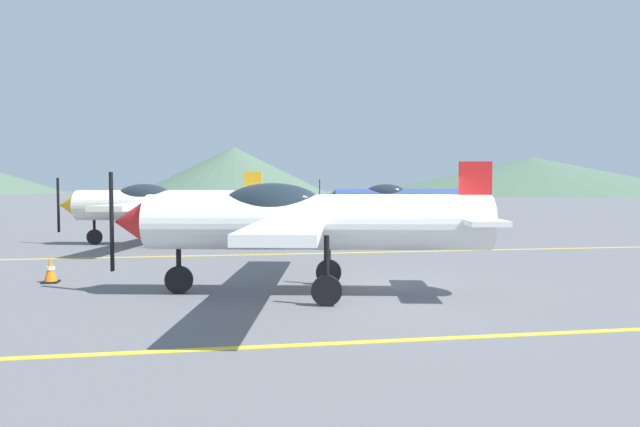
{
  "coord_description": "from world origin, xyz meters",
  "views": [
    {
      "loc": [
        -3.49,
        -11.72,
        2.3
      ],
      "look_at": [
        0.15,
        10.0,
        1.2
      ],
      "focal_mm": 32.19,
      "sensor_mm": 36.0,
      "label": 1
    }
  ],
  "objects_px": {
    "airplane_near": "(303,220)",
    "airplane_mid": "(161,204)",
    "car_sedan": "(267,208)",
    "airplane_far": "(398,199)",
    "traffic_cone_side": "(50,271)"
  },
  "relations": [
    {
      "from": "airplane_mid",
      "to": "car_sedan",
      "type": "xyz_separation_m",
      "value": [
        5.03,
        13.29,
        -0.72
      ]
    },
    {
      "from": "airplane_far",
      "to": "airplane_mid",
      "type": "bearing_deg",
      "value": -151.92
    },
    {
      "from": "airplane_near",
      "to": "car_sedan",
      "type": "xyz_separation_m",
      "value": [
        1.03,
        23.93,
        -0.72
      ]
    },
    {
      "from": "airplane_mid",
      "to": "airplane_far",
      "type": "relative_size",
      "value": 0.99
    },
    {
      "from": "airplane_near",
      "to": "traffic_cone_side",
      "type": "bearing_deg",
      "value": 157.01
    },
    {
      "from": "airplane_mid",
      "to": "car_sedan",
      "type": "relative_size",
      "value": 2.0
    },
    {
      "from": "airplane_far",
      "to": "car_sedan",
      "type": "distance_m",
      "value": 9.6
    },
    {
      "from": "airplane_far",
      "to": "traffic_cone_side",
      "type": "relative_size",
      "value": 15.79
    },
    {
      "from": "car_sedan",
      "to": "traffic_cone_side",
      "type": "height_order",
      "value": "car_sedan"
    },
    {
      "from": "airplane_near",
      "to": "airplane_far",
      "type": "distance_m",
      "value": 18.14
    },
    {
      "from": "airplane_near",
      "to": "airplane_mid",
      "type": "relative_size",
      "value": 1.0
    },
    {
      "from": "airplane_far",
      "to": "traffic_cone_side",
      "type": "distance_m",
      "value": 19.25
    },
    {
      "from": "airplane_near",
      "to": "traffic_cone_side",
      "type": "xyz_separation_m",
      "value": [
        -5.67,
        2.4,
        -1.28
      ]
    },
    {
      "from": "airplane_far",
      "to": "traffic_cone_side",
      "type": "xyz_separation_m",
      "value": [
        -12.9,
        -14.23,
        -1.28
      ]
    },
    {
      "from": "airplane_near",
      "to": "airplane_far",
      "type": "bearing_deg",
      "value": 66.51
    }
  ]
}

